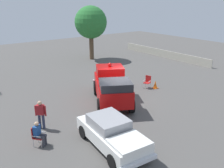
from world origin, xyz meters
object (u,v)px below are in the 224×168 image
(vintage_fire_truck, at_px, (112,85))
(lawn_chair_near_truck, at_px, (37,134))
(spectator_seated, at_px, (39,133))
(classic_hot_rod, at_px, (112,133))
(traffic_cone, at_px, (155,85))
(spectator_standing, at_px, (41,113))
(lawn_chair_by_car, at_px, (148,81))
(oak_tree_left, at_px, (91,23))

(vintage_fire_truck, relative_size, lawn_chair_near_truck, 6.13)
(lawn_chair_near_truck, distance_m, spectator_seated, 0.17)
(classic_hot_rod, relative_size, traffic_cone, 7.10)
(lawn_chair_near_truck, bearing_deg, spectator_standing, -29.20)
(vintage_fire_truck, relative_size, spectator_seated, 4.85)
(vintage_fire_truck, xyz_separation_m, lawn_chair_near_truck, (-2.21, 6.29, -0.61))
(vintage_fire_truck, distance_m, classic_hot_rod, 5.72)
(lawn_chair_by_car, relative_size, oak_tree_left, 0.16)
(vintage_fire_truck, height_order, lawn_chair_near_truck, vintage_fire_truck)
(lawn_chair_near_truck, bearing_deg, spectator_seated, -140.80)
(vintage_fire_truck, xyz_separation_m, spectator_standing, (-0.77, 5.49, -0.23))
(lawn_chair_by_car, distance_m, spectator_seated, 10.61)
(vintage_fire_truck, bearing_deg, lawn_chair_by_car, -83.68)
(classic_hot_rod, bearing_deg, spectator_standing, 28.66)
(spectator_standing, bearing_deg, oak_tree_left, -41.99)
(lawn_chair_by_car, bearing_deg, lawn_chair_near_truck, 104.42)
(classic_hot_rod, distance_m, traffic_cone, 9.11)
(lawn_chair_near_truck, relative_size, lawn_chair_by_car, 1.00)
(classic_hot_rod, distance_m, lawn_chair_near_truck, 3.73)
(vintage_fire_truck, relative_size, spectator_standing, 3.73)
(classic_hot_rod, bearing_deg, lawn_chair_near_truck, 50.68)
(classic_hot_rod, height_order, lawn_chair_near_truck, classic_hot_rod)
(vintage_fire_truck, bearing_deg, traffic_cone, -90.28)
(spectator_standing, distance_m, oak_tree_left, 17.42)
(spectator_seated, bearing_deg, lawn_chair_by_car, -74.93)
(lawn_chair_near_truck, distance_m, oak_tree_left, 19.07)
(vintage_fire_truck, relative_size, classic_hot_rod, 1.39)
(lawn_chair_near_truck, xyz_separation_m, spectator_standing, (1.44, -0.80, 0.37))
(oak_tree_left, distance_m, traffic_cone, 12.70)
(vintage_fire_truck, bearing_deg, oak_tree_left, -26.48)
(lawn_chair_by_car, height_order, spectator_seated, spectator_seated)
(classic_hot_rod, xyz_separation_m, oak_tree_left, (16.49, -9.35, 3.62))
(lawn_chair_near_truck, bearing_deg, traffic_cone, -78.53)
(vintage_fire_truck, distance_m, lawn_chair_by_car, 4.10)
(spectator_standing, relative_size, oak_tree_left, 0.27)
(classic_hot_rod, relative_size, oak_tree_left, 0.71)
(traffic_cone, bearing_deg, spectator_standing, 94.29)
(oak_tree_left, bearing_deg, classic_hot_rod, 150.45)
(spectator_seated, xyz_separation_m, traffic_cone, (2.29, -10.68, -0.39))
(lawn_chair_near_truck, xyz_separation_m, spectator_seated, (-0.10, -0.08, 0.11))
(lawn_chair_near_truck, relative_size, spectator_seated, 0.79)
(classic_hot_rod, height_order, oak_tree_left, oak_tree_left)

